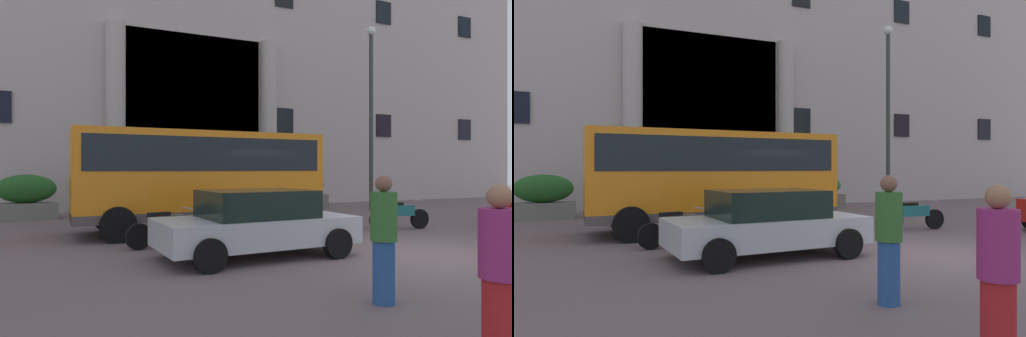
# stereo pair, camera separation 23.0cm
# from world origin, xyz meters

# --- Properties ---
(ground_plane) EXTENTS (80.00, 64.00, 0.12)m
(ground_plane) POSITION_xyz_m (0.00, 0.00, -0.06)
(ground_plane) COLOR #665556
(office_building_facade) EXTENTS (39.92, 9.67, 19.58)m
(office_building_facade) POSITION_xyz_m (-0.00, 17.48, 9.78)
(office_building_facade) COLOR #B1A5A0
(office_building_facade) RESTS_ON ground_plane
(orange_minibus) EXTENTS (7.14, 2.74, 2.89)m
(orange_minibus) POSITION_xyz_m (-3.47, 5.50, 1.72)
(orange_minibus) COLOR orange
(orange_minibus) RESTS_ON ground_plane
(bus_stop_sign) EXTENTS (0.44, 0.08, 2.72)m
(bus_stop_sign) POSITION_xyz_m (0.77, 7.34, 1.68)
(bus_stop_sign) COLOR #9F9719
(bus_stop_sign) RESTS_ON ground_plane
(hedge_planter_far_west) EXTENTS (1.60, 0.89, 1.34)m
(hedge_planter_far_west) POSITION_xyz_m (-4.48, 10.29, 0.65)
(hedge_planter_far_west) COLOR #6A6058
(hedge_planter_far_west) RESTS_ON ground_plane
(hedge_planter_entrance_right) EXTENTS (2.11, 1.00, 1.63)m
(hedge_planter_entrance_right) POSITION_xyz_m (-8.41, 10.82, 0.79)
(hedge_planter_entrance_right) COLOR slate
(hedge_planter_entrance_right) RESTS_ON ground_plane
(hedge_planter_entrance_left) EXTENTS (1.93, 0.79, 1.48)m
(hedge_planter_entrance_left) POSITION_xyz_m (3.17, 10.67, 0.71)
(hedge_planter_entrance_left) COLOR #666358
(hedge_planter_entrance_left) RESTS_ON ground_plane
(parked_sedan_far) EXTENTS (4.20, 2.24, 1.39)m
(parked_sedan_far) POSITION_xyz_m (-3.48, 1.33, 0.71)
(parked_sedan_far) COLOR #AFB6B8
(parked_sedan_far) RESTS_ON ground_plane
(scooter_by_planter) EXTENTS (2.02, 0.55, 0.89)m
(scooter_by_planter) POSITION_xyz_m (2.08, 3.33, 0.46)
(scooter_by_planter) COLOR black
(scooter_by_planter) RESTS_ON ground_plane
(motorcycle_far_end) EXTENTS (1.92, 0.64, 0.89)m
(motorcycle_far_end) POSITION_xyz_m (-5.00, 3.24, 0.45)
(motorcycle_far_end) COLOR black
(motorcycle_far_end) RESTS_ON ground_plane
(pedestrian_woman_dark_dress) EXTENTS (0.36, 0.36, 1.75)m
(pedestrian_woman_dark_dress) POSITION_xyz_m (-3.18, -2.29, 0.89)
(pedestrian_woman_dark_dress) COLOR #254E8F
(pedestrian_woman_dark_dress) RESTS_ON ground_plane
(pedestrian_man_crossing) EXTENTS (0.36, 0.36, 1.69)m
(pedestrian_man_crossing) POSITION_xyz_m (-3.52, -4.28, 0.85)
(pedestrian_man_crossing) COLOR #B41E22
(pedestrian_man_crossing) RESTS_ON ground_plane
(lamppost_plaza_centre) EXTENTS (0.40, 0.40, 8.25)m
(lamppost_plaza_centre) POSITION_xyz_m (5.54, 8.98, 4.76)
(lamppost_plaza_centre) COLOR #343B34
(lamppost_plaza_centre) RESTS_ON ground_plane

